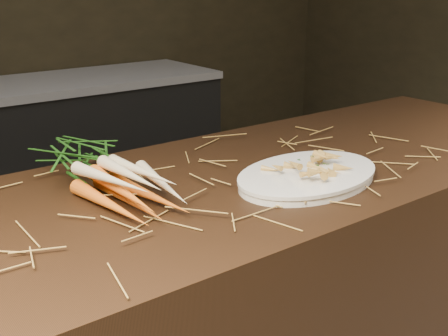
# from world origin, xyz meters

# --- Properties ---
(back_counter) EXTENTS (1.82, 0.62, 0.84)m
(back_counter) POSITION_xyz_m (0.30, 2.18, 0.42)
(back_counter) COLOR black
(back_counter) RESTS_ON ground
(straw_bedding) EXTENTS (1.40, 0.60, 0.02)m
(straw_bedding) POSITION_xyz_m (0.00, 0.30, 0.91)
(straw_bedding) COLOR #A88838
(straw_bedding) RESTS_ON main_counter
(root_veg_bunch) EXTENTS (0.20, 0.51, 0.09)m
(root_veg_bunch) POSITION_xyz_m (-0.22, 0.43, 0.95)
(root_veg_bunch) COLOR #E45E11
(root_veg_bunch) RESTS_ON main_counter
(serving_platter) EXTENTS (0.41, 0.30, 0.02)m
(serving_platter) POSITION_xyz_m (0.19, 0.17, 0.91)
(serving_platter) COLOR white
(serving_platter) RESTS_ON main_counter
(roasted_veg_heap) EXTENTS (0.20, 0.16, 0.04)m
(roasted_veg_heap) POSITION_xyz_m (0.19, 0.17, 0.94)
(roasted_veg_heap) COLOR #B4873A
(roasted_veg_heap) RESTS_ON serving_platter
(serving_fork) EXTENTS (0.06, 0.14, 0.00)m
(serving_fork) POSITION_xyz_m (0.33, 0.17, 0.92)
(serving_fork) COLOR silver
(serving_fork) RESTS_ON serving_platter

